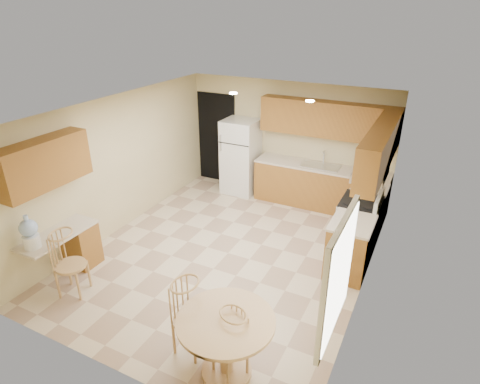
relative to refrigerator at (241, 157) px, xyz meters
The scene contains 30 objects.
floor 2.71m from the refrigerator, 68.40° to the right, with size 5.50×5.50×0.00m, color beige.
ceiling 3.07m from the refrigerator, 68.40° to the right, with size 4.50×5.50×0.02m, color white.
wall_back 1.10m from the refrigerator, 20.23° to the left, with size 4.50×0.02×2.50m, color beige.
wall_front 5.25m from the refrigerator, 79.55° to the right, with size 4.50×0.02×2.50m, color beige.
wall_left 2.76m from the refrigerator, 118.44° to the right, with size 0.02×5.50×2.50m, color beige.
wall_right 4.02m from the refrigerator, 36.87° to the right, with size 0.02×5.50×2.50m, color beige.
doorway 0.89m from the refrigerator, 157.27° to the left, with size 0.90×0.02×2.10m, color black.
base_cab_back 1.87m from the refrigerator, ahead, with size 2.75×0.60×0.87m, color #A06928.
counter_back 1.83m from the refrigerator, ahead, with size 2.75×0.63×0.04m, color beige.
base_cab_right_a 2.98m from the refrigerator, 10.64° to the right, with size 0.60×0.59×0.87m, color #A06928.
counter_right_a 2.95m from the refrigerator, 10.64° to the right, with size 0.63×0.59×0.04m, color beige.
base_cab_right_b 3.55m from the refrigerator, 34.59° to the right, with size 0.60×0.80×0.87m, color #A06928.
counter_right_b 3.52m from the refrigerator, 34.59° to the right, with size 0.63×0.80×0.04m, color beige.
upper_cab_back 2.10m from the refrigerator, ahead, with size 2.75×0.33×0.70m, color #A06928.
upper_cab_right 3.42m from the refrigerator, 21.41° to the right, with size 0.33×2.42×0.70m, color #A06928.
upper_cab_left 4.28m from the refrigerator, 105.84° to the right, with size 0.33×1.40×0.70m, color #A06928.
sink 1.80m from the refrigerator, ahead, with size 0.78×0.44×0.01m, color silver.
range_hood 3.25m from the refrigerator, 22.46° to the right, with size 0.50×0.76×0.14m, color silver.
desk_pedestal 3.89m from the refrigerator, 105.76° to the right, with size 0.48×0.42×0.72m, color #A06928.
desk_top 4.23m from the refrigerator, 104.36° to the right, with size 0.50×1.20×0.04m, color beige.
window 5.35m from the refrigerator, 53.21° to the right, with size 0.06×1.12×1.30m.
can_light_a 2.09m from the refrigerator, 69.44° to the right, with size 0.14×0.14×0.02m, color white.
can_light_b 2.76m from the refrigerator, 32.96° to the right, with size 0.14×0.14×0.02m, color white.
refrigerator is the anchor object (origin of this frame).
stove 3.14m from the refrigerator, 22.99° to the right, with size 0.65×0.76×1.09m.
dining_table 5.07m from the refrigerator, 65.37° to the right, with size 1.09×1.09×0.81m.
chair_table_a 4.83m from the refrigerator, 71.16° to the right, with size 0.44×0.56×0.99m.
chair_table_b 5.17m from the refrigerator, 65.25° to the right, with size 0.39×0.44×0.88m.
chair_desk 4.47m from the refrigerator, 97.73° to the right, with size 0.44×0.57×1.00m.
water_crock 4.64m from the refrigerator, 103.08° to the right, with size 0.25×0.25×0.51m.
Camera 1 is at (2.79, -5.12, 3.90)m, focal length 30.00 mm.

